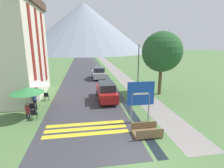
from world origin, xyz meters
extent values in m
plane|color=#517542|center=(0.00, 20.00, 0.00)|extent=(160.00, 160.00, 0.00)
cube|color=#38383D|center=(-2.50, 30.00, 0.00)|extent=(6.40, 60.00, 0.01)
cube|color=gray|center=(3.60, 30.00, 0.00)|extent=(2.20, 60.00, 0.01)
cube|color=black|center=(1.20, 30.00, 0.00)|extent=(0.60, 60.00, 0.00)
cube|color=yellow|center=(-2.50, 3.12, 0.01)|extent=(5.44, 0.44, 0.01)
cube|color=yellow|center=(-2.50, 3.82, 0.01)|extent=(5.44, 0.44, 0.01)
cube|color=yellow|center=(-2.50, 4.52, 0.01)|extent=(5.44, 0.44, 0.01)
cone|color=gray|center=(-1.62, 88.56, 12.35)|extent=(64.65, 64.65, 24.70)
cube|color=beige|center=(-9.40, 12.00, 5.00)|extent=(4.87, 8.47, 10.00)
cube|color=maroon|center=(-6.93, 9.67, 5.00)|extent=(0.06, 0.70, 7.50)
cube|color=maroon|center=(-6.93, 12.00, 5.00)|extent=(0.06, 0.70, 7.50)
cube|color=maroon|center=(-6.93, 14.33, 5.00)|extent=(0.06, 0.70, 7.50)
cylinder|color=gray|center=(0.72, 4.27, 1.10)|extent=(0.10, 0.10, 2.20)
cylinder|color=gray|center=(2.00, 4.27, 1.10)|extent=(0.10, 0.10, 2.20)
cube|color=#1947B7|center=(1.36, 4.25, 2.15)|extent=(1.94, 0.05, 1.70)
cube|color=white|center=(1.36, 4.22, 2.15)|extent=(1.07, 0.02, 0.14)
cube|color=brown|center=(1.20, 2.40, 0.14)|extent=(1.70, 1.10, 0.12)
cube|color=brown|center=(1.20, 1.89, 0.43)|extent=(1.70, 0.08, 0.45)
cube|color=brown|center=(1.20, 2.91, 0.43)|extent=(1.70, 0.08, 0.45)
cube|color=brown|center=(0.43, 2.40, 0.04)|extent=(0.16, 0.99, 0.08)
cube|color=brown|center=(1.97, 2.40, 0.04)|extent=(0.16, 0.99, 0.08)
cube|color=#A31919|center=(-0.40, 9.48, 0.72)|extent=(1.68, 4.48, 0.84)
cube|color=#23282D|center=(-0.40, 9.25, 1.48)|extent=(1.42, 2.47, 0.68)
cylinder|color=black|center=(-1.20, 10.87, 0.30)|extent=(0.18, 0.60, 0.60)
cylinder|color=black|center=(0.40, 10.87, 0.30)|extent=(0.18, 0.60, 0.60)
cylinder|color=black|center=(-1.20, 8.09, 0.30)|extent=(0.18, 0.60, 0.60)
cylinder|color=black|center=(0.40, 8.09, 0.30)|extent=(0.18, 0.60, 0.60)
cube|color=#B2B2B7|center=(-0.28, 19.76, 0.72)|extent=(1.90, 4.08, 0.84)
cube|color=#23282D|center=(-0.28, 19.56, 1.48)|extent=(1.61, 2.24, 0.68)
cylinder|color=black|center=(-1.19, 21.02, 0.30)|extent=(0.18, 0.60, 0.60)
cylinder|color=black|center=(0.62, 21.02, 0.30)|extent=(0.18, 0.60, 0.60)
cylinder|color=black|center=(-1.19, 18.50, 0.30)|extent=(0.18, 0.60, 0.60)
cylinder|color=black|center=(0.62, 18.50, 0.30)|extent=(0.18, 0.60, 0.60)
cube|color=black|center=(-6.24, 10.26, 0.45)|extent=(0.40, 0.40, 0.04)
cube|color=black|center=(-6.24, 10.08, 0.65)|extent=(0.40, 0.04, 0.40)
cylinder|color=black|center=(-6.41, 10.43, 0.23)|extent=(0.03, 0.03, 0.45)
cylinder|color=black|center=(-6.07, 10.43, 0.23)|extent=(0.03, 0.03, 0.45)
cylinder|color=black|center=(-6.41, 10.09, 0.23)|extent=(0.03, 0.03, 0.45)
cylinder|color=black|center=(-6.07, 10.09, 0.23)|extent=(0.03, 0.03, 0.45)
cube|color=black|center=(-6.71, 7.15, 0.45)|extent=(0.40, 0.40, 0.04)
cube|color=black|center=(-6.71, 6.97, 0.65)|extent=(0.40, 0.04, 0.40)
cylinder|color=black|center=(-6.88, 7.32, 0.23)|extent=(0.03, 0.03, 0.45)
cylinder|color=black|center=(-6.54, 7.32, 0.23)|extent=(0.03, 0.03, 0.45)
cylinder|color=black|center=(-6.88, 6.98, 0.23)|extent=(0.03, 0.03, 0.45)
cylinder|color=black|center=(-6.54, 6.98, 0.23)|extent=(0.03, 0.03, 0.45)
cube|color=black|center=(-6.26, 5.87, 0.45)|extent=(0.40, 0.40, 0.04)
cube|color=black|center=(-6.26, 5.69, 0.65)|extent=(0.40, 0.04, 0.40)
cylinder|color=black|center=(-6.43, 6.04, 0.23)|extent=(0.03, 0.03, 0.45)
cylinder|color=black|center=(-6.09, 6.04, 0.23)|extent=(0.03, 0.03, 0.45)
cylinder|color=black|center=(-6.43, 5.70, 0.23)|extent=(0.03, 0.03, 0.45)
cylinder|color=black|center=(-6.09, 5.70, 0.23)|extent=(0.03, 0.03, 0.45)
cube|color=black|center=(-6.99, 8.58, 0.45)|extent=(0.40, 0.40, 0.04)
cube|color=black|center=(-6.99, 8.40, 0.65)|extent=(0.40, 0.04, 0.40)
cylinder|color=black|center=(-7.16, 8.75, 0.23)|extent=(0.03, 0.03, 0.45)
cylinder|color=black|center=(-6.82, 8.75, 0.23)|extent=(0.03, 0.03, 0.45)
cylinder|color=black|center=(-7.16, 8.41, 0.23)|extent=(0.03, 0.03, 0.45)
cylinder|color=black|center=(-6.82, 8.41, 0.23)|extent=(0.03, 0.03, 0.45)
cube|color=black|center=(-6.75, 7.33, 0.45)|extent=(0.40, 0.40, 0.04)
cube|color=black|center=(-6.75, 7.15, 0.65)|extent=(0.40, 0.04, 0.40)
cylinder|color=black|center=(-6.92, 7.50, 0.23)|extent=(0.03, 0.03, 0.45)
cylinder|color=black|center=(-6.58, 7.50, 0.23)|extent=(0.03, 0.03, 0.45)
cylinder|color=black|center=(-6.92, 7.16, 0.23)|extent=(0.03, 0.03, 0.45)
cylinder|color=black|center=(-6.58, 7.16, 0.23)|extent=(0.03, 0.03, 0.45)
cylinder|color=#B7B2A8|center=(-6.74, 6.36, 1.14)|extent=(0.06, 0.06, 2.29)
cone|color=#338442|center=(-6.74, 6.36, 2.19)|extent=(2.45, 2.45, 0.42)
cylinder|color=#B7B2A8|center=(-6.60, 8.86, 1.14)|extent=(0.06, 0.06, 2.27)
cone|color=silver|center=(-6.60, 8.86, 2.17)|extent=(1.92, 1.92, 0.41)
cylinder|color=#282833|center=(-6.89, 6.13, 0.23)|extent=(0.14, 0.14, 0.46)
cylinder|color=#282833|center=(-6.71, 6.13, 0.23)|extent=(0.14, 0.14, 0.46)
cylinder|color=maroon|center=(-6.80, 6.13, 0.74)|extent=(0.32, 0.32, 0.56)
sphere|color=#9E755B|center=(-6.80, 6.13, 1.12)|extent=(0.22, 0.22, 0.22)
cylinder|color=#282833|center=(-6.82, 7.91, 0.43)|extent=(0.14, 0.14, 0.87)
cylinder|color=#282833|center=(-6.64, 7.91, 0.43)|extent=(0.14, 0.14, 0.87)
cylinder|color=navy|center=(-6.73, 7.91, 1.16)|extent=(0.32, 0.32, 0.58)
sphere|color=beige|center=(-6.73, 7.91, 1.55)|extent=(0.22, 0.22, 0.22)
cylinder|color=#282833|center=(-7.18, 9.59, 0.23)|extent=(0.14, 0.14, 0.46)
cylinder|color=#282833|center=(-7.00, 9.59, 0.23)|extent=(0.14, 0.14, 0.46)
cylinder|color=gray|center=(-7.09, 9.59, 0.75)|extent=(0.32, 0.32, 0.58)
sphere|color=#9E755B|center=(-7.09, 9.59, 1.14)|extent=(0.22, 0.22, 0.22)
cylinder|color=#515156|center=(3.64, 12.16, 2.63)|extent=(0.12, 0.12, 5.27)
sphere|color=silver|center=(3.64, 12.16, 5.39)|extent=(0.28, 0.28, 0.28)
cylinder|color=brown|center=(5.65, 10.56, 1.42)|extent=(0.36, 0.36, 2.84)
sphere|color=#235128|center=(5.65, 10.56, 4.63)|extent=(4.22, 4.22, 4.22)
camera|label=1|loc=(-2.50, -6.95, 5.71)|focal=28.00mm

